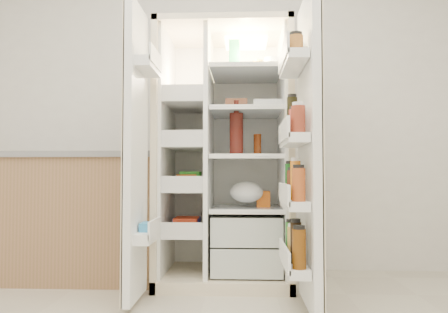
{
  "coord_description": "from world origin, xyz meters",
  "views": [
    {
      "loc": [
        0.23,
        -1.42,
        0.77
      ],
      "look_at": [
        0.11,
        1.25,
        0.87
      ],
      "focal_mm": 34.0,
      "sensor_mm": 36.0,
      "label": 1
    }
  ],
  "objects": [
    {
      "name": "fridge_door",
      "position": [
        0.58,
        0.96,
        0.87
      ],
      "size": [
        0.17,
        0.58,
        1.72
      ],
      "color": "white",
      "rests_on": "floor"
    },
    {
      "name": "kitchen_counter",
      "position": [
        -0.98,
        1.69,
        0.46
      ],
      "size": [
        1.26,
        0.67,
        0.92
      ],
      "color": "#996D4C",
      "rests_on": "floor"
    },
    {
      "name": "freezer_door",
      "position": [
        -0.4,
        1.05,
        0.89
      ],
      "size": [
        0.15,
        0.4,
        1.72
      ],
      "color": "white",
      "rests_on": "floor"
    },
    {
      "name": "refrigerator",
      "position": [
        0.12,
        1.65,
        0.75
      ],
      "size": [
        0.94,
        0.7,
        1.8
      ],
      "color": "beige",
      "rests_on": "floor"
    },
    {
      "name": "wall_back",
      "position": [
        0.0,
        2.0,
        1.35
      ],
      "size": [
        4.0,
        0.02,
        2.7
      ],
      "primitive_type": "cube",
      "color": "white",
      "rests_on": "floor"
    }
  ]
}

